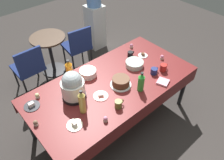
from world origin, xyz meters
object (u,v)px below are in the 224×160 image
Objects in this scene: cupcake_lemon at (131,46)px; soda_bottle_ginger_ale at (82,102)px; soda_bottle_lime_soda at (141,82)px; coffee_mug_navy at (154,71)px; cupcake_vanilla at (36,123)px; coffee_mug_black at (130,54)px; soda_bottle_orange_juice at (70,72)px; frosted_layer_cake at (121,82)px; potluck_table at (112,86)px; coffee_mug_olive at (118,104)px; coffee_mug_red at (163,68)px; dessert_plate_coral at (101,96)px; cupcake_rose at (162,57)px; dessert_plate_white at (143,55)px; water_cooler at (95,21)px; dessert_plate_charcoal at (32,105)px; cupcake_cocoa at (37,96)px; dessert_plate_cream at (75,125)px; glass_salad_bowl at (134,64)px; maroon_chair_right at (78,45)px; round_cafe_table at (50,48)px; slow_cooker at (73,86)px; ceramic_snack_bowl at (88,73)px; maroon_chair_left at (29,66)px; cupcake_berry at (105,119)px.

soda_bottle_ginger_ale is at bearing -157.25° from cupcake_lemon.
coffee_mug_navy is at bearing 14.38° from soda_bottle_lime_soda.
cupcake_vanilla is 0.57× the size of coffee_mug_black.
coffee_mug_black is (0.96, -0.11, -0.12)m from soda_bottle_orange_juice.
soda_bottle_lime_soda is 0.86× the size of soda_bottle_ginger_ale.
frosted_layer_cake is 0.99× the size of soda_bottle_lime_soda.
coffee_mug_olive is at bearing -120.96° from potluck_table.
cupcake_vanilla is 0.52× the size of coffee_mug_navy.
dessert_plate_coral is at bearing 169.02° from coffee_mug_red.
cupcake_rose is at bearing -0.30° from dessert_plate_coral.
dessert_plate_white is 1.64m from water_cooler.
dessert_plate_charcoal is 2.48m from water_cooler.
water_cooler is (2.10, 1.70, -0.19)m from cupcake_vanilla.
cupcake_cocoa reaches higher than dessert_plate_coral.
cupcake_vanilla is at bearing 172.72° from frosted_layer_cake.
dessert_plate_cream is 2.54× the size of cupcake_cocoa.
maroon_chair_right is (-0.07, 1.31, -0.30)m from glass_salad_bowl.
soda_bottle_orange_juice is 0.48× the size of round_cafe_table.
dessert_plate_white is at bearing 17.62° from glass_salad_bowl.
cupcake_rose is 0.52× the size of coffee_mug_navy.
coffee_mug_black is 0.53m from coffee_mug_red.
cupcake_lemon is 0.52× the size of coffee_mug_navy.
dessert_plate_coral is at bearing -74.50° from soda_bottle_orange_juice.
slow_cooker reaches higher than cupcake_vanilla.
dessert_plate_cream is 1.44× the size of coffee_mug_black.
ceramic_snack_bowl reaches higher than potluck_table.
dessert_plate_coral is 1.42× the size of coffee_mug_navy.
cupcake_lemon is 1.07m from maroon_chair_right.
cupcake_rose is (1.83, -0.40, 0.02)m from dessert_plate_charcoal.
coffee_mug_navy is (1.27, 0.00, 0.03)m from dessert_plate_cream.
coffee_mug_navy is at bearing -108.44° from cupcake_lemon.
ceramic_snack_bowl is 1.30× the size of dessert_plate_cream.
frosted_layer_cake is 4.01× the size of cupcake_rose.
dessert_plate_white is 1.80m from maroon_chair_left.
frosted_layer_cake is at bearing 165.13° from coffee_mug_red.
coffee_mug_black is 1.51m from round_cafe_table.
soda_bottle_orange_juice is 1.34m from round_cafe_table.
potluck_table is 8.14× the size of frosted_layer_cake.
dessert_plate_white is 1.07m from coffee_mug_olive.
round_cafe_table is (0.33, 1.23, -0.41)m from soda_bottle_orange_juice.
soda_bottle_ginger_ale is (-0.55, -0.14, 0.21)m from potluck_table.
soda_bottle_orange_juice is (-1.11, 0.22, 0.15)m from dessert_plate_white.
cupcake_vanilla is 0.25× the size of soda_bottle_lime_soda.
dessert_plate_coral is at bearing -96.96° from round_cafe_table.
coffee_mug_navy reaches higher than cupcake_vanilla.
dessert_plate_coral is 0.21× the size of maroon_chair_right.
dessert_plate_cream is 0.50m from dessert_plate_coral.
water_cooler is (0.53, 1.97, -0.20)m from coffee_mug_navy.
cupcake_berry is 0.25m from coffee_mug_olive.
frosted_layer_cake is at bearing -67.63° from maroon_chair_left.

